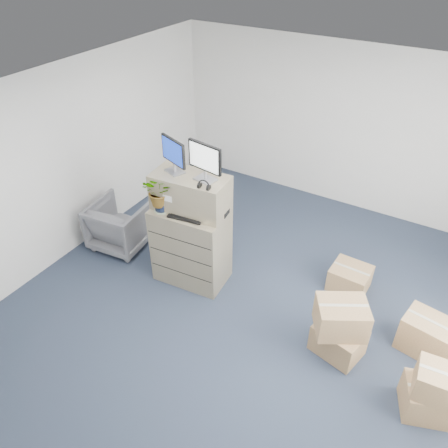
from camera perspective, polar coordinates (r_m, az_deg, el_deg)
The scene contains 16 objects.
ground at distance 5.85m, azimuth 1.93°, elevation -12.62°, with size 7.00×7.00×0.00m, color #232E40.
wall_back at distance 7.77m, azimuth 15.19°, elevation 12.00°, with size 6.00×0.02×2.80m, color silver.
filing_cabinet_lower at distance 6.11m, azimuth -4.30°, elevation -2.78°, with size 0.99×0.61×1.16m, color gray.
filing_cabinet_upper at distance 5.67m, azimuth -4.40°, elevation 4.08°, with size 0.99×0.50×0.50m, color gray.
monitor_left at distance 5.54m, azimuth -6.62°, elevation 9.09°, with size 0.45×0.25×0.46m.
monitor_right at distance 5.32m, azimuth -2.53°, elevation 8.35°, with size 0.50×0.23×0.49m.
headphones at distance 5.26m, azimuth -2.63°, elevation 5.07°, with size 0.15×0.15×0.02m, color black.
keyboard at distance 5.64m, azimuth -4.93°, elevation 0.98°, with size 0.47×0.20×0.02m, color black.
mouse at distance 5.57m, azimuth -1.79°, elevation 0.69°, with size 0.11×0.07×0.04m, color silver.
water_bottle at distance 5.70m, azimuth -3.75°, elevation 3.14°, with size 0.08×0.08×0.30m, color gray.
phone_dock at distance 5.75m, azimuth -4.48°, elevation 2.30°, with size 0.08×0.07×0.16m.
external_drive at distance 5.67m, azimuth -0.60°, elevation 1.63°, with size 0.22×0.17×0.07m, color black.
tissue_box at distance 5.64m, azimuth -1.66°, elevation 2.34°, with size 0.24×0.12×0.09m, color #3979C4.
potted_plant at distance 5.68m, azimuth -8.34°, elevation 3.79°, with size 0.44×0.48×0.42m.
office_chair at distance 6.98m, azimuth -13.44°, elevation 0.15°, with size 0.81×0.76×0.84m, color #59595D.
cardboard_boxes at distance 5.62m, azimuth 20.28°, elevation -13.54°, with size 1.89×1.96×0.78m.
Camera 1 is at (1.83, -3.44, 4.36)m, focal length 35.00 mm.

